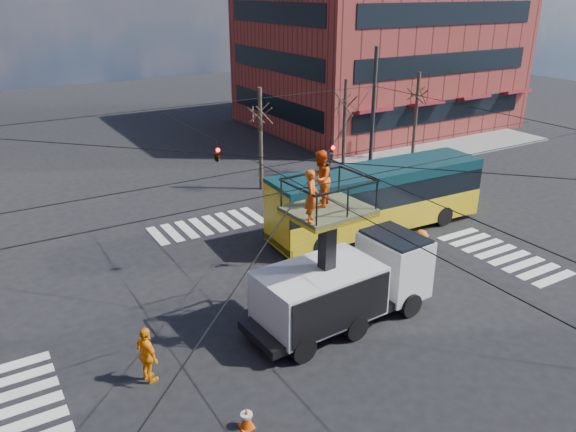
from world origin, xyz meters
The scene contains 13 objects.
ground centered at (0.00, 0.00, 0.00)m, with size 120.00×120.00×0.00m, color black.
sidewalk_ne centered at (21.00, 21.00, 0.06)m, with size 18.00×18.00×0.12m, color slate.
crosswalks centered at (0.00, 0.00, 0.01)m, with size 22.40×22.40×0.02m, color silver, non-canonical shape.
building_ne centered at (21.98, 23.98, 7.00)m, with size 20.06×16.06×14.00m.
overhead_network centered at (-0.07, 0.40, 4.29)m, with size 24.24×24.24×8.00m.
tree_a centered at (5.00, 13.50, 4.63)m, with size 2.00×2.00×6.00m.
tree_b centered at (11.00, 13.50, 4.63)m, with size 2.00×2.00×6.00m.
tree_c centered at (17.00, 13.50, 4.63)m, with size 2.00×2.00×6.00m.
utility_truck centered at (0.67, -0.59, 2.07)m, with size 7.12×2.97×6.38m.
city_bus centered at (6.92, 5.20, 1.72)m, with size 11.23×3.06×3.20m.
traffic_cone centered at (-4.75, -3.61, 0.33)m, with size 0.36×0.36×0.66m, color #FF4E0A.
worker_ground centered at (-6.40, -0.34, 0.94)m, with size 1.10×0.46×1.87m, color #FF9910.
flagger centered at (5.95, 1.08, 0.86)m, with size 1.11×0.64×1.72m, color orange.
Camera 1 is at (-9.98, -14.49, 11.12)m, focal length 35.00 mm.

